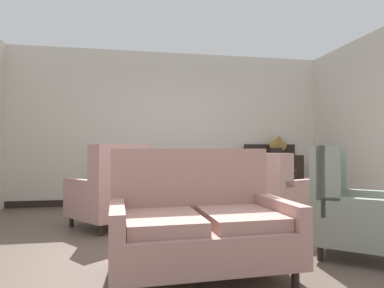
# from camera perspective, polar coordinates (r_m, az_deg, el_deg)

# --- Properties ---
(ground) EXTENTS (8.44, 8.44, 0.00)m
(ground) POSITION_cam_1_polar(r_m,az_deg,el_deg) (3.77, 2.22, -16.85)
(ground) COLOR brown
(wall_back) EXTENTS (6.19, 0.08, 2.91)m
(wall_back) POSITION_cam_1_polar(r_m,az_deg,el_deg) (6.49, -3.36, 2.77)
(wall_back) COLOR silver
(wall_back) RESTS_ON ground
(baseboard_back) EXTENTS (6.03, 0.03, 0.12)m
(baseboard_back) POSITION_cam_1_polar(r_m,az_deg,el_deg) (6.49, -3.32, -9.56)
(baseboard_back) COLOR black
(baseboard_back) RESTS_ON ground
(coffee_table) EXTENTS (0.85, 0.85, 0.48)m
(coffee_table) POSITION_cam_1_polar(r_m,az_deg,el_deg) (3.84, 0.43, -10.61)
(coffee_table) COLOR black
(coffee_table) RESTS_ON ground
(porcelain_vase) EXTENTS (0.19, 0.19, 0.32)m
(porcelain_vase) POSITION_cam_1_polar(r_m,az_deg,el_deg) (3.87, 1.11, -7.09)
(porcelain_vase) COLOR beige
(porcelain_vase) RESTS_ON coffee_table
(settee) EXTENTS (1.49, 0.98, 1.04)m
(settee) POSITION_cam_1_polar(r_m,az_deg,el_deg) (2.88, 1.24, -13.48)
(settee) COLOR tan
(settee) RESTS_ON ground
(armchair_foreground_right) EXTENTS (1.04, 1.04, 0.99)m
(armchair_foreground_right) POSITION_cam_1_polar(r_m,az_deg,el_deg) (4.73, 13.64, -8.27)
(armchair_foreground_right) COLOR tan
(armchair_foreground_right) RESTS_ON ground
(armchair_near_sideboard) EXTENTS (1.16, 1.17, 1.10)m
(armchair_near_sideboard) POSITION_cam_1_polar(r_m,az_deg,el_deg) (4.59, -13.68, -8.21)
(armchair_near_sideboard) COLOR tan
(armchair_near_sideboard) RESTS_ON ground
(armchair_back_corner) EXTENTS (0.97, 0.99, 0.99)m
(armchair_back_corner) POSITION_cam_1_polar(r_m,az_deg,el_deg) (5.30, -2.90, -7.59)
(armchair_back_corner) COLOR gray
(armchair_back_corner) RESTS_ON ground
(armchair_near_window) EXTENTS (1.11, 1.11, 1.07)m
(armchair_near_window) POSITION_cam_1_polar(r_m,az_deg,el_deg) (3.69, 25.21, -9.97)
(armchair_near_window) COLOR gray
(armchair_near_window) RESTS_ON ground
(side_table) EXTENTS (0.57, 0.57, 0.72)m
(side_table) POSITION_cam_1_polar(r_m,az_deg,el_deg) (5.45, 14.43, -7.17)
(side_table) COLOR black
(side_table) RESTS_ON ground
(sideboard) EXTENTS (1.07, 0.40, 1.14)m
(sideboard) POSITION_cam_1_polar(r_m,az_deg,el_deg) (6.74, 13.74, -5.26)
(sideboard) COLOR black
(sideboard) RESTS_ON ground
(gramophone) EXTENTS (0.45, 0.52, 0.51)m
(gramophone) POSITION_cam_1_polar(r_m,az_deg,el_deg) (6.66, 14.41, 0.25)
(gramophone) COLOR black
(gramophone) RESTS_ON sideboard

